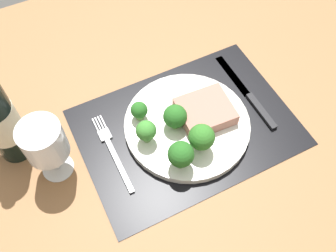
{
  "coord_description": "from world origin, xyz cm",
  "views": [
    {
      "loc": [
        -22.44,
        -35.75,
        67.45
      ],
      "look_at": [
        -3.95,
        1.05,
        1.9
      ],
      "focal_mm": 40.01,
      "sensor_mm": 36.0,
      "label": 1
    }
  ],
  "objects": [
    {
      "name": "fork",
      "position": [
        -16.32,
        1.42,
        0.55
      ],
      "size": [
        2.4,
        19.2,
        0.5
      ],
      "rotation": [
        0.0,
        0.0,
        0.05
      ],
      "color": "silver",
      "rests_on": "placemat"
    },
    {
      "name": "wine_glass",
      "position": [
        -27.34,
        3.09,
        9.92
      ],
      "size": [
        7.82,
        7.82,
        14.4
      ],
      "color": "silver",
      "rests_on": "ground_plane"
    },
    {
      "name": "broccoli_center",
      "position": [
        -8.26,
        5.61,
        4.46
      ],
      "size": [
        3.51,
        3.51,
        4.48
      ],
      "color": "#6B994C",
      "rests_on": "plate"
    },
    {
      "name": "plate",
      "position": [
        0.0,
        0.0,
        1.1
      ],
      "size": [
        26.32,
        26.32,
        1.6
      ],
      "primitive_type": "cylinder",
      "color": "silver",
      "rests_on": "placemat"
    },
    {
      "name": "broccoli_near_steak",
      "position": [
        -2.58,
        0.6,
        5.12
      ],
      "size": [
        4.84,
        4.84,
        5.74
      ],
      "color": "#6B994C",
      "rests_on": "plate"
    },
    {
      "name": "placemat",
      "position": [
        0.0,
        0.0,
        0.15
      ],
      "size": [
        44.61,
        31.66,
        0.3
      ],
      "primitive_type": "cube",
      "color": "black",
      "rests_on": "ground_plane"
    },
    {
      "name": "broccoli_near_fork",
      "position": [
        -5.81,
        -7.97,
        6.1
      ],
      "size": [
        5.06,
        5.06,
        6.86
      ],
      "color": "#5B8942",
      "rests_on": "plate"
    },
    {
      "name": "broccoli_back_left",
      "position": [
        -9.24,
        0.3,
        5.37
      ],
      "size": [
        4.08,
        4.08,
        5.65
      ],
      "color": "#6B994C",
      "rests_on": "plate"
    },
    {
      "name": "ground_plane",
      "position": [
        0.0,
        0.0,
        -1.5
      ],
      "size": [
        140.0,
        110.0,
        3.0
      ],
      "primitive_type": "cube",
      "color": "brown"
    },
    {
      "name": "knife",
      "position": [
        16.17,
        0.53,
        0.6
      ],
      "size": [
        1.8,
        23.0,
        0.8
      ],
      "rotation": [
        0.0,
        0.0,
        -0.03
      ],
      "color": "black",
      "rests_on": "placemat"
    },
    {
      "name": "broccoli_front_edge",
      "position": [
        -0.58,
        -6.49,
        6.16
      ],
      "size": [
        5.14,
        5.14,
        6.91
      ],
      "color": "#6B994C",
      "rests_on": "plate"
    },
    {
      "name": "steak",
      "position": [
        4.17,
        -0.36,
        3.36
      ],
      "size": [
        11.33,
        10.13,
        2.92
      ],
      "primitive_type": "cube",
      "rotation": [
        0.0,
        0.0,
        -0.06
      ],
      "color": "#9E6B5B",
      "rests_on": "plate"
    }
  ]
}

